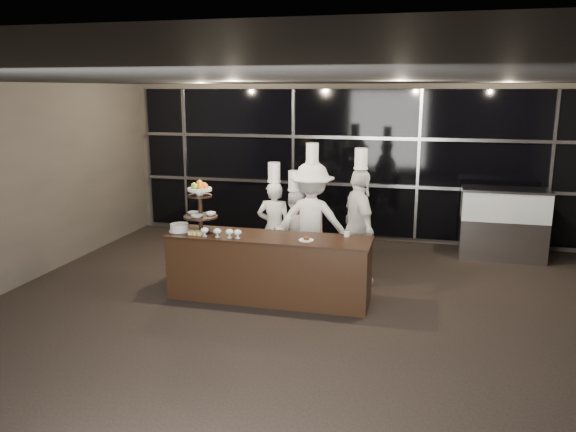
% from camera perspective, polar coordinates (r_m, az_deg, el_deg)
% --- Properties ---
extents(room, '(10.00, 10.00, 10.00)m').
position_cam_1_polar(room, '(6.10, 0.61, -0.52)').
color(room, black).
rests_on(room, ground).
extents(window_wall, '(8.60, 0.10, 2.80)m').
position_cam_1_polar(window_wall, '(10.89, 6.74, 5.31)').
color(window_wall, black).
rests_on(window_wall, ground).
extents(buffet_counter, '(2.84, 0.74, 0.92)m').
position_cam_1_polar(buffet_counter, '(7.87, -1.95, -5.25)').
color(buffet_counter, black).
rests_on(buffet_counter, ground).
extents(display_stand, '(0.48, 0.48, 0.74)m').
position_cam_1_polar(display_stand, '(7.98, -8.92, 1.33)').
color(display_stand, black).
rests_on(display_stand, buffet_counter).
extents(compotes, '(0.59, 0.11, 0.12)m').
position_cam_1_polar(compotes, '(7.71, -6.71, -1.58)').
color(compotes, silver).
rests_on(compotes, buffet_counter).
extents(layer_cake, '(0.30, 0.30, 0.11)m').
position_cam_1_polar(layer_cake, '(8.14, -10.98, -1.16)').
color(layer_cake, white).
rests_on(layer_cake, buffet_counter).
extents(pastry_squares, '(0.20, 0.13, 0.05)m').
position_cam_1_polar(pastry_squares, '(7.92, -9.30, -1.68)').
color(pastry_squares, '#ECCE73').
rests_on(pastry_squares, buffet_counter).
extents(small_plate, '(0.20, 0.20, 0.05)m').
position_cam_1_polar(small_plate, '(7.52, 1.87, -2.40)').
color(small_plate, white).
rests_on(small_plate, buffet_counter).
extents(chef_cup, '(0.08, 0.08, 0.07)m').
position_cam_1_polar(chef_cup, '(7.76, 6.00, -1.82)').
color(chef_cup, white).
rests_on(chef_cup, buffet_counter).
extents(display_case, '(1.45, 0.63, 1.24)m').
position_cam_1_polar(display_case, '(10.40, 21.04, -0.39)').
color(display_case, '#A5A5AA').
rests_on(display_case, ground).
extents(chef_a, '(0.58, 0.41, 1.80)m').
position_cam_1_polar(chef_a, '(8.89, -1.40, -1.02)').
color(chef_a, silver).
rests_on(chef_a, ground).
extents(chef_b, '(0.74, 0.61, 1.69)m').
position_cam_1_polar(chef_b, '(8.74, 0.66, -1.72)').
color(chef_b, white).
rests_on(chef_b, ground).
extents(chef_c, '(1.21, 0.74, 2.12)m').
position_cam_1_polar(chef_c, '(8.62, 2.42, -0.54)').
color(chef_c, white).
rests_on(chef_c, ground).
extents(chef_d, '(0.84, 1.12, 2.06)m').
position_cam_1_polar(chef_d, '(8.47, 7.24, -1.01)').
color(chef_d, white).
rests_on(chef_d, ground).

